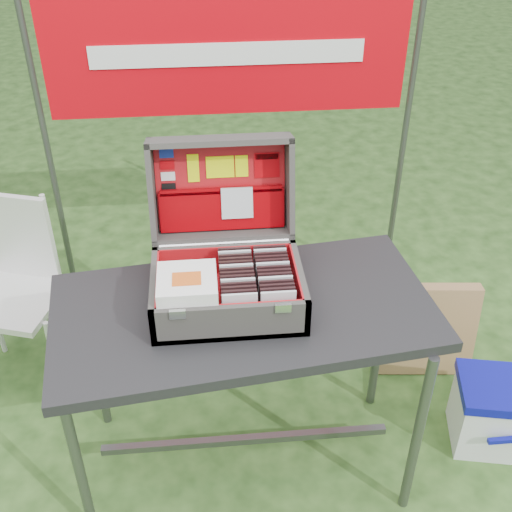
{
  "coord_description": "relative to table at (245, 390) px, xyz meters",
  "views": [
    {
      "loc": [
        -0.14,
        -1.71,
        2.17
      ],
      "look_at": [
        0.03,
        0.1,
        0.9
      ],
      "focal_mm": 45.0,
      "sensor_mm": 36.0,
      "label": 1
    }
  ],
  "objects": [
    {
      "name": "suitcase_liner_floor",
      "position": [
        -0.05,
        0.01,
        0.42
      ],
      "size": [
        0.46,
        0.32,
        0.01
      ],
      "primitive_type": "cube",
      "color": "red",
      "rests_on": "suitcase_base_bottom"
    },
    {
      "name": "lid_sticker_cc_c",
      "position": [
        -0.23,
        0.35,
        0.72
      ],
      "size": [
        0.05,
        0.01,
        0.03
      ],
      "primitive_type": "cube",
      "rotation": [
        -1.82,
        0.0,
        0.0
      ],
      "color": "white",
      "rests_on": "suitcase_lid_liner"
    },
    {
      "name": "suitcase_pocket_edge",
      "position": [
        -0.05,
        0.31,
        0.67
      ],
      "size": [
        0.43,
        0.02,
        0.02
      ],
      "primitive_type": "cube",
      "rotation": [
        -1.82,
        0.0,
        0.0
      ],
      "color": "#850005",
      "rests_on": "suitcase_lid_pocket"
    },
    {
      "name": "suitcase_lid_back",
      "position": [
        -0.05,
        0.35,
        0.68
      ],
      "size": [
        0.5,
        0.11,
        0.35
      ],
      "primitive_type": "cube",
      "rotation": [
        -1.82,
        0.0,
        0.0
      ],
      "color": "#3F3D39",
      "rests_on": "suitcase_base_wall_back"
    },
    {
      "name": "suitcase_lid_rim_near",
      "position": [
        -0.05,
        0.26,
        0.53
      ],
      "size": [
        0.5,
        0.13,
        0.05
      ],
      "primitive_type": "cube",
      "rotation": [
        -1.82,
        0.0,
        0.0
      ],
      "color": "#3F3D39",
      "rests_on": "suitcase_lid_back"
    },
    {
      "name": "cd_right_3",
      "position": [
        0.1,
        -0.06,
        0.49
      ],
      "size": [
        0.11,
        0.01,
        0.13
      ],
      "primitive_type": "cube",
      "color": "black",
      "rests_on": "suitcase_liner_floor"
    },
    {
      "name": "cd_right_8",
      "position": [
        0.1,
        0.03,
        0.49
      ],
      "size": [
        0.11,
        0.01,
        0.13
      ],
      "primitive_type": "cube",
      "color": "silver",
      "rests_on": "suitcase_liner_floor"
    },
    {
      "name": "cd_right_5",
      "position": [
        0.1,
        -0.03,
        0.49
      ],
      "size": [
        0.11,
        0.01,
        0.13
      ],
      "primitive_type": "cube",
      "color": "black",
      "rests_on": "suitcase_liner_floor"
    },
    {
      "name": "songbook_6",
      "position": [
        -0.18,
        -0.06,
        0.57
      ],
      "size": [
        0.19,
        0.19,
        0.0
      ],
      "primitive_type": "cube",
      "color": "white",
      "rests_on": "suitcase_base_wall_front"
    },
    {
      "name": "suitcase_base_bottom",
      "position": [
        -0.05,
        0.01,
        0.41
      ],
      "size": [
        0.5,
        0.36,
        0.02
      ],
      "primitive_type": "cube",
      "color": "#3F3D39",
      "rests_on": "table_top"
    },
    {
      "name": "cd_right_1",
      "position": [
        0.1,
        -0.1,
        0.49
      ],
      "size": [
        0.11,
        0.01,
        0.13
      ],
      "primitive_type": "cube",
      "color": "black",
      "rests_on": "suitcase_liner_floor"
    },
    {
      "name": "suitcase_lid_rim_right",
      "position": [
        0.19,
        0.3,
        0.69
      ],
      "size": [
        0.02,
        0.22,
        0.38
      ],
      "primitive_type": "cube",
      "rotation": [
        -1.82,
        0.0,
        0.0
      ],
      "color": "#3F3D39",
      "rests_on": "suitcase_lid_back"
    },
    {
      "name": "suitcase_latch_left",
      "position": [
        -0.21,
        -0.17,
        0.52
      ],
      "size": [
        0.05,
        0.01,
        0.03
      ],
      "primitive_type": "cube",
      "color": "silver",
      "rests_on": "suitcase_base_wall_front"
    },
    {
      "name": "cd_right_12",
      "position": [
        0.1,
        0.11,
        0.49
      ],
      "size": [
        0.11,
        0.01,
        0.13
      ],
      "primitive_type": "cube",
      "color": "silver",
      "rests_on": "suitcase_liner_floor"
    },
    {
      "name": "table_leg_fr",
      "position": [
        0.58,
        -0.26,
        -0.02
      ],
      "size": [
        0.04,
        0.04,
        0.76
      ],
      "primitive_type": "cylinder",
      "color": "#59595B",
      "rests_on": "ground"
    },
    {
      "name": "chair_leg_br",
      "position": [
        -0.79,
        0.75,
        -0.18
      ],
      "size": [
        0.02,
        0.02,
        0.44
      ],
      "primitive_type": "cylinder",
      "color": "silver",
      "rests_on": "ground"
    },
    {
      "name": "cd_right_13",
      "position": [
        0.1,
        0.13,
        0.49
      ],
      "size": [
        0.11,
        0.01,
        0.13
      ],
      "primitive_type": "cube",
      "color": "black",
      "rests_on": "suitcase_liner_floor"
    },
    {
      "name": "suitcase_lid_liner",
      "position": [
        -0.05,
        0.34,
        0.68
      ],
      "size": [
        0.46,
        0.08,
        0.31
      ],
      "primitive_type": "cube",
      "rotation": [
        -1.82,
        0.0,
        0.0
      ],
      "color": "red",
      "rests_on": "suitcase_lid_back"
    },
    {
      "name": "chair_seat",
      "position": [
        -0.96,
        0.58,
        0.04
      ],
      "size": [
        0.49,
        0.49,
        0.03
      ],
      "primitive_type": "cube",
      "rotation": [
        0.0,
        0.0,
        -0.3
      ],
      "color": "silver",
      "rests_on": "ground"
    },
    {
      "name": "suitcase_base_wall_front",
      "position": [
        -0.05,
        -0.16,
        0.47
      ],
      "size": [
        0.5,
        0.02,
        0.13
      ],
      "primitive_type": "cube",
      "color": "#3F3D39",
      "rests_on": "table_top"
    },
    {
      "name": "suitcase_lid_rim_far",
      "position": [
        -0.05,
        0.34,
        0.85
      ],
      "size": [
        0.5,
        0.13,
        0.05
      ],
      "primitive_type": "cube",
      "rotation": [
        -1.82,
        0.0,
        0.0
      ],
      "color": "#3F3D39",
      "rests_on": "suitcase_lid_back"
    },
    {
      "name": "songbook_2",
      "position": [
        -0.18,
        -0.06,
        0.55
      ],
      "size": [
        0.19,
        0.19,
        0.0
      ],
      "primitive_type": "cube",
      "color": "white",
      "rests_on": "suitcase_base_wall_front"
    },
    {
      "name": "suitcase",
      "position": [
        -0.05,
        0.07,
        0.63
      ],
      "size": [
        0.5,
        0.52,
        0.46
      ],
      "primitive_type": null,
      "color": "#3F3D39",
      "rests_on": "table"
    },
    {
      "name": "suitcase_base_wall_left",
      "position": [
        -0.29,
        0.01,
        0.47
      ],
      "size": [
        0.02,
        0.36,
        0.13
      ],
      "primitive_type": "cube",
      "color": "#3F3D39",
      "rests_on": "table_top"
    },
    {
      "name": "ground",
      "position": [
        0.03,
        0.04,
        -0.4
      ],
      "size": [
        80.0,
        80.0,
        0.0
      ],
      "primitive_type": "plane",
      "color": "#203C15",
      "rests_on": "ground"
    },
    {
      "name": "cd_right_10",
      "position": [
        0.1,
        0.07,
        0.49
      ],
      "size": [
        0.11,
        0.01,
        0.13
      ],
      "primitive_type": "cube",
      "color": "black",
      "rests_on": "suitcase_liner_floor"
    },
    {
      "name": "suitcase_liner_wall_left",
      "position": [
        -0.28,
        0.01,
        0.48
      ],
      "size": [
        0.01,
        0.32,
        0.11
      ],
      "primitive_type": "cube",
      "color": "red",
      "rests_on": "suitcase_base_bottom"
    },
    {
      "name": "cd_left_2",
      "position": [
        -0.02,
        -0.08,
        0.49
      ],
      "size": [
        0.11,
        0.01,
        0.13
      ],
      "primitive_type": "cube",
      "color": "black",
      "rests_on": "suitcase_liner_floor"
    },
    {
      "name": "cd_right_0",
      "position": [
        0.1,
        -0.12,
        0.49
      ],
      "size": [
        0.11,
        0.01,
        0.13
      ],
      "primitive_type": "cube",
      "color": "silver",
      "rests_on": "suitcase_liner_floor"
    },
    {
      "name": "cd_left_1",
      "position": [
        -0.02,
        -0.1,
        0.49
      ],
      "size": [
        0.11,
        0.01,
        0.13
      ],
      "primitive_type": "cube",
      "color": "black",
      "rests_on": "suitcase_liner_floor"
    },
    {
      "name": "banner_post_right",
      "position": [
        0.88,
        1.14,
        0.45
      ],
      "size": [
        0.03,
        0.03,
        1.7
      ],
      "primitive_type": "cylinder",
      "color": "#59595B",
      "rests_on": "ground"
    },
    {
      "name": "lid_card_neon_small",
      "position": [
        0.02,
        0.35,
        0.75
      ],
      "size": [
        0.04,
        0.02,
        0.07
      ],
      "primitive_type": "cube",
      "rotation": [
        -1.82,
        0.0,
        0.0
      ],
      "color": "#DBEB07",
      "rests_on": "suitcase_lid_liner"
    },
    {
      "name": "cd_left_4",
      "position": [
        -0.02,
        -0.04,
        0.49
      ],
      "size": [
        0.11,
        0.01,
        0.13
      ],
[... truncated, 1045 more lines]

